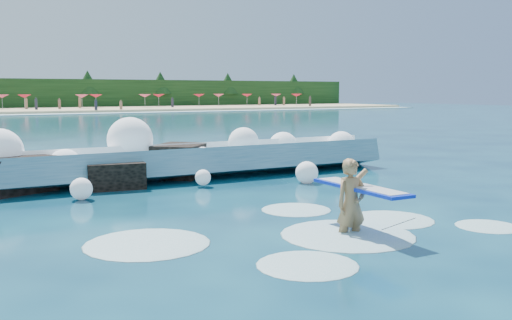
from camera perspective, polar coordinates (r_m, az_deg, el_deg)
name	(u,v)px	position (r m, az deg, el deg)	size (l,w,h in m)	color
ground	(242,226)	(12.92, -1.37, -6.62)	(200.00, 200.00, 0.00)	#082843
breaking_wave	(162,164)	(19.95, -9.37, -0.40)	(17.16, 2.71, 1.48)	teal
rock_cluster	(96,172)	(19.06, -15.67, -1.17)	(8.34, 3.23, 1.36)	black
surfer_with_board	(353,201)	(12.24, 9.72, -4.04)	(1.00, 3.05, 1.95)	#9E754A
wave_spray	(155,150)	(19.90, -10.06, 1.03)	(15.69, 5.10, 2.16)	white
surf_foam	(304,234)	(12.26, 4.77, -7.39)	(9.12, 5.80, 0.14)	silver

